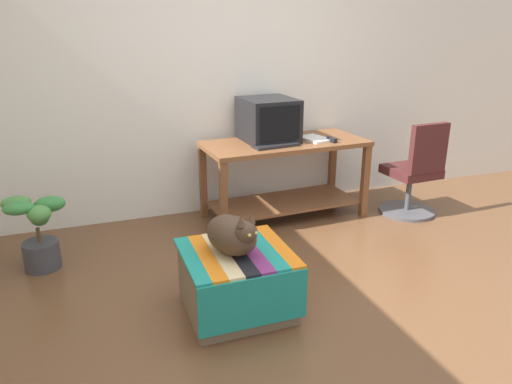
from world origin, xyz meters
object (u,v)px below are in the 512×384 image
Objects in this scene: stapler at (332,140)px; ottoman_with_blanket at (237,281)px; office_chair at (415,175)px; tv_monitor at (268,120)px; book at (315,139)px; keyboard at (276,145)px; potted_plant at (38,232)px; cat at (233,235)px; desk at (284,166)px.

ottoman_with_blanket is at bearing -145.77° from stapler.
ottoman_with_blanket is 2.26m from office_chair.
tv_monitor is 0.59m from stapler.
keyboard is at bearing -177.41° from book.
stapler is (2.45, 0.17, 0.45)m from potted_plant.
ottoman_with_blanket is at bearing -128.48° from keyboard.
cat is 1.56m from potted_plant.
cat is (-1.19, -1.32, -0.20)m from book.
cat reaches higher than ottoman_with_blanket.
office_chair is at bearing 5.25° from cat.
office_chair is at bearing 25.36° from ottoman_with_blanket.
stapler reaches higher than cat.
keyboard is at bearing 170.42° from stapler.
stapler is at bearing 22.50° from cat.
stapler is at bearing -18.68° from office_chair.
desk is 2.30× the size of ottoman_with_blanket.
book is at bearing 48.27° from ottoman_with_blanket.
tv_monitor reaches higher than book.
tv_monitor is 0.30m from keyboard.
office_chair is (2.06, 0.98, -0.14)m from cat.
keyboard is 1.97m from potted_plant.
stapler is (0.51, -0.25, -0.16)m from tv_monitor.
potted_plant is 5.13× the size of stapler.
desk is 2.10m from potted_plant.
stapler reaches higher than keyboard.
potted_plant is (-1.92, -0.17, -0.44)m from keyboard.
keyboard is 0.71× the size of potted_plant.
book is at bearing 8.87° from keyboard.
keyboard is 0.53m from stapler.
ottoman_with_blanket is at bearing -126.39° from desk.
tv_monitor is at bearing 149.61° from book.
book is 0.33× the size of office_chair.
tv_monitor is 2.08m from potted_plant.
potted_plant is at bearing 118.24° from cat.
desk is 1.63m from ottoman_with_blanket.
keyboard reaches higher than book.
desk is 0.32m from keyboard.
desk is at bearing -21.23° from office_chair.
office_chair is at bearing -0.87° from potted_plant.
book reaches higher than cat.
keyboard is 0.62× the size of ottoman_with_blanket.
book reaches higher than ottoman_with_blanket.
office_chair is at bearing -24.29° from stapler.
tv_monitor is at bearing 141.14° from desk.
keyboard reaches higher than potted_plant.
desk is 0.37m from book.
book is at bearing -20.33° from tv_monitor.
ottoman_with_blanket is at bearing 22.33° from office_chair.
desk is 0.44m from tv_monitor.
stapler is at bearing -63.59° from book.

